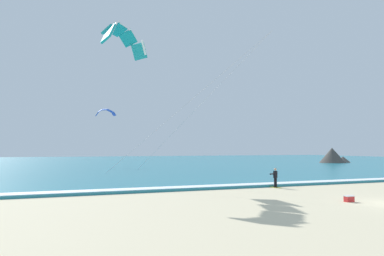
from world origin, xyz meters
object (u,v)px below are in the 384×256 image
(kitesurfer, at_px, (275,177))
(kite_primary, at_px, (122,37))
(surfboard, at_px, (275,187))
(cooler_box, at_px, (349,199))
(kite_distant, at_px, (105,112))

(kitesurfer, distance_m, kite_primary, 20.24)
(surfboard, distance_m, kitesurfer, 0.91)
(surfboard, height_order, kite_primary, kite_primary)
(kitesurfer, height_order, cooler_box, kitesurfer)
(kitesurfer, relative_size, kite_primary, 0.12)
(cooler_box, bearing_deg, kitesurfer, 86.87)
(kite_distant, bearing_deg, kitesurfer, -78.62)
(kite_primary, bearing_deg, cooler_box, -58.67)
(surfboard, distance_m, kite_primary, 20.88)
(kite_primary, height_order, cooler_box, kite_primary)
(kitesurfer, relative_size, kite_distant, 0.46)
(kite_distant, bearing_deg, cooler_box, -81.07)
(surfboard, relative_size, kite_distant, 0.40)
(kite_primary, relative_size, kite_distant, 3.99)
(surfboard, bearing_deg, kitesurfer, 110.43)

